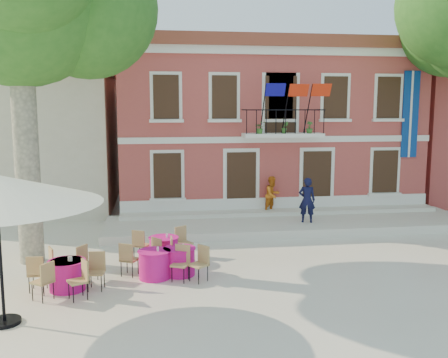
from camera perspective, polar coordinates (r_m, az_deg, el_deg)
ground at (r=14.94m, az=4.47°, el=-9.77°), size 90.00×90.00×0.00m
main_building at (r=24.41m, az=4.09°, el=6.26°), size 13.50×9.59×7.50m
neighbor_west at (r=25.71m, az=-22.47°, el=4.50°), size 9.40×9.40×6.40m
terrace at (r=19.49m, az=7.44°, el=-5.07°), size 14.00×3.40×0.30m
pedestrian_navy at (r=18.99m, az=9.46°, el=-2.38°), size 0.70×0.55×1.70m
pedestrian_orange at (r=20.41m, az=5.56°, el=-1.82°), size 0.94×0.89×1.53m
cafe_table_0 at (r=13.82m, az=-7.96°, el=-9.51°), size 1.92×1.20×0.95m
cafe_table_1 at (r=13.44m, az=-17.39°, el=-10.29°), size 1.68×1.87×0.95m
cafe_table_2 at (r=13.46m, az=-17.60°, el=-10.27°), size 1.72×1.86×0.95m
cafe_table_3 at (r=14.00m, az=-5.10°, el=-9.22°), size 1.54×1.75×0.95m
cafe_table_4 at (r=15.14m, az=-6.90°, el=-7.87°), size 1.87×1.65×0.95m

